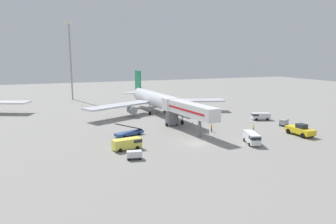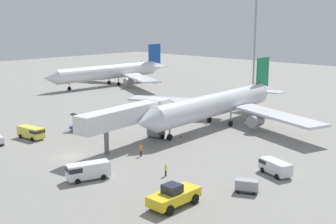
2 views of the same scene
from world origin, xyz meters
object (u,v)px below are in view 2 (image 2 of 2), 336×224
ground_crew_worker_midground (166,170)px  airplane_background (112,72)px  airplane_at_gate (219,104)px  safety_cone_alpha (181,136)px  service_van_outer_left (87,170)px  pushback_tug (174,196)px  safety_cone_bravo (181,142)px  apron_light_mast (256,19)px  belt_loader_truck (87,127)px  service_van_far_right (275,166)px  ground_crew_worker_foreground (141,150)px  service_van_near_left (31,132)px  jet_bridge (131,116)px  baggage_cart_outer_right (247,185)px

ground_crew_worker_midground → airplane_background: 82.00m
airplane_at_gate → safety_cone_alpha: (0.84, -11.64, -3.83)m
service_van_outer_left → ground_crew_worker_midground: 10.03m
airplane_at_gate → pushback_tug: 38.99m
safety_cone_bravo → apron_light_mast: apron_light_mast is taller
belt_loader_truck → apron_light_mast: apron_light_mast is taller
service_van_far_right → apron_light_mast: 74.94m
safety_cone_bravo → ground_crew_worker_foreground: bearing=-88.6°
safety_cone_alpha → ground_crew_worker_midground: bearing=-53.5°
ground_crew_worker_midground → airplane_background: size_ratio=0.04×
pushback_tug → service_van_near_left: (-36.44, 3.66, -0.03)m
jet_bridge → ground_crew_worker_foreground: bearing=-26.9°
ground_crew_worker_midground → apron_light_mast: 78.86m
jet_bridge → service_van_outer_left: jet_bridge is taller
safety_cone_alpha → pushback_tug: bearing=-49.3°
ground_crew_worker_foreground → apron_light_mast: size_ratio=0.06×
baggage_cart_outer_right → apron_light_mast: size_ratio=0.10×
jet_bridge → service_van_far_right: (23.48, 4.16, -3.84)m
service_van_near_left → pushback_tug: bearing=-5.7°
apron_light_mast → airplane_background: bearing=-146.8°
safety_cone_bravo → airplane_at_gate: bearing=104.1°
safety_cone_bravo → airplane_background: size_ratio=0.01×
service_van_far_right → service_van_near_left: (-39.00, -12.87, 0.08)m
apron_light_mast → airplane_at_gate: bearing=-64.8°
pushback_tug → service_van_outer_left: (-13.47, -1.63, 0.06)m
service_van_far_right → safety_cone_alpha: 22.09m
service_van_far_right → apron_light_mast: bearing=125.5°
jet_bridge → service_van_near_left: (-15.52, -8.71, -3.77)m
safety_cone_alpha → apron_light_mast: bearing=111.1°
belt_loader_truck → ground_crew_worker_foreground: size_ratio=3.77×
service_van_far_right → airplane_background: bearing=155.0°
airplane_at_gate → jet_bridge: size_ratio=2.27×
airplane_at_gate → ground_crew_worker_midground: size_ratio=26.82×
airplane_at_gate → service_van_near_left: airplane_at_gate is taller
baggage_cart_outer_right → ground_crew_worker_foreground: 19.31m
pushback_tug → ground_crew_worker_midground: pushback_tug is taller
service_van_outer_left → safety_cone_bravo: bearing=97.1°
service_van_near_left → baggage_cart_outer_right: (39.91, 5.12, -0.29)m
baggage_cart_outer_right → pushback_tug: bearing=-111.6°
jet_bridge → ground_crew_worker_midground: (13.66, -6.15, -4.06)m
belt_loader_truck → jet_bridge: bearing=-3.3°
service_van_far_right → airplane_background: (-77.39, 36.03, 3.05)m
pushback_tug → safety_cone_alpha: size_ratio=11.14×
jet_bridge → service_van_near_left: jet_bridge is taller
ground_crew_worker_foreground → jet_bridge: bearing=153.1°
baggage_cart_outer_right → apron_light_mast: apron_light_mast is taller
service_van_outer_left → apron_light_mast: 83.63m
jet_bridge → safety_cone_alpha: size_ratio=33.91×
safety_cone_alpha → airplane_at_gate: bearing=94.1°
airplane_at_gate → service_van_outer_left: size_ratio=7.67×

